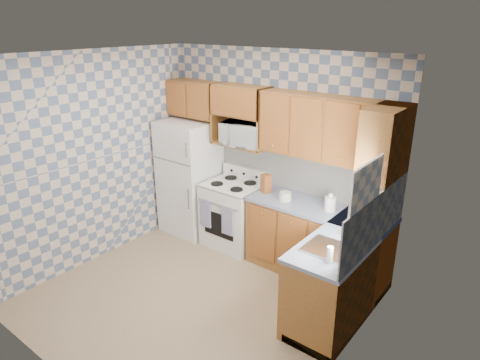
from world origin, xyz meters
name	(u,v)px	position (x,y,z in m)	size (l,w,h in m)	color
floor	(197,298)	(0.00, 0.00, 0.00)	(3.40, 3.40, 0.00)	#877554
back_wall	(276,154)	(0.00, 1.60, 1.35)	(3.40, 0.02, 2.70)	slate
right_wall	(343,238)	(1.70, 0.00, 1.35)	(0.02, 3.20, 2.70)	slate
backsplash_back	(302,171)	(0.40, 1.59, 1.20)	(2.60, 0.01, 0.56)	silver
backsplash_right	(376,220)	(1.69, 0.80, 1.20)	(0.01, 1.60, 0.56)	silver
refrigerator	(190,177)	(-1.27, 1.25, 0.84)	(0.75, 0.70, 1.68)	white
stove_body	(234,215)	(-0.47, 1.28, 0.45)	(0.76, 0.65, 0.90)	white
cooktop	(234,185)	(-0.47, 1.28, 0.91)	(0.76, 0.65, 0.03)	silver
backguard	(246,173)	(-0.47, 1.55, 1.00)	(0.76, 0.08, 0.17)	white
dish_towel_left	(205,213)	(-0.69, 0.93, 0.54)	(0.18, 0.03, 0.39)	navy
dish_towel_right	(227,221)	(-0.30, 0.93, 0.54)	(0.18, 0.03, 0.39)	navy
base_cabinets_back	(317,242)	(0.82, 1.30, 0.44)	(1.75, 0.60, 0.88)	brown
base_cabinets_right	(342,277)	(1.40, 0.80, 0.44)	(0.60, 1.60, 0.88)	brown
countertop_back	(319,209)	(0.82, 1.30, 0.90)	(1.77, 0.63, 0.04)	slate
countertop_right	(345,238)	(1.40, 0.80, 0.90)	(0.63, 1.60, 0.04)	slate
upper_cabinets_back	(330,129)	(0.82, 1.44, 1.85)	(1.75, 0.33, 0.74)	brown
upper_cabinets_fridge	(195,99)	(-1.29, 1.44, 1.97)	(0.82, 0.33, 0.50)	brown
upper_cabinets_right	(385,143)	(1.53, 1.25, 1.85)	(0.33, 0.70, 0.74)	brown
microwave_shelf	(241,145)	(-0.47, 1.44, 1.44)	(0.80, 0.33, 0.03)	brown
microwave	(244,134)	(-0.39, 1.40, 1.61)	(0.57, 0.39, 0.32)	white
sink	(331,250)	(1.40, 0.45, 0.93)	(0.48, 0.40, 0.03)	#B7B7BC
window	(364,208)	(1.69, 0.45, 1.45)	(0.02, 0.66, 0.86)	white
bottle_0	(362,212)	(1.40, 1.19, 1.05)	(0.06, 0.06, 0.27)	black
bottle_1	(369,218)	(1.50, 1.13, 1.05)	(0.06, 0.06, 0.25)	black
bottle_2	(377,216)	(1.55, 1.23, 1.04)	(0.06, 0.06, 0.23)	#5E310D
knife_block	(266,183)	(0.05, 1.30, 1.04)	(0.11, 0.11, 0.24)	#6D330F
electric_kettle	(330,204)	(0.97, 1.29, 1.00)	(0.13, 0.13, 0.17)	white
food_containers	(285,196)	(0.39, 1.23, 0.97)	(0.16, 0.16, 0.11)	beige
soap_bottle	(330,255)	(1.50, 0.23, 1.01)	(0.06, 0.06, 0.17)	beige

